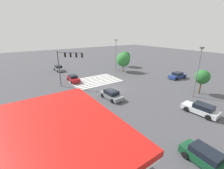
{
  "coord_description": "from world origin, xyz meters",
  "views": [
    {
      "loc": [
        15.73,
        22.67,
        10.86
      ],
      "look_at": [
        0.0,
        0.0,
        1.03
      ],
      "focal_mm": 24.0,
      "sensor_mm": 36.0,
      "label": 1
    }
  ],
  "objects_px": {
    "street_light_pole_a": "(116,52)",
    "street_light_pole_b": "(198,69)",
    "tree_corner_a": "(123,60)",
    "tree_corner_c": "(125,57)",
    "car_1": "(177,75)",
    "car_4": "(201,109)",
    "car_2": "(59,68)",
    "tree_corner_b": "(202,77)",
    "car_3": "(206,158)",
    "pedestrian": "(97,115)",
    "car_0": "(73,79)",
    "traffic_signal_mast": "(67,61)",
    "car_5": "(111,95)"
  },
  "relations": [
    {
      "from": "car_3",
      "to": "car_4",
      "type": "bearing_deg",
      "value": 122.17
    },
    {
      "from": "car_1",
      "to": "car_2",
      "type": "xyz_separation_m",
      "value": [
        21.56,
        -24.07,
        -0.01
      ]
    },
    {
      "from": "tree_corner_b",
      "to": "car_2",
      "type": "bearing_deg",
      "value": -63.1
    },
    {
      "from": "street_light_pole_b",
      "to": "tree_corner_a",
      "type": "distance_m",
      "value": 20.79
    },
    {
      "from": "pedestrian",
      "to": "tree_corner_b",
      "type": "xyz_separation_m",
      "value": [
        -19.92,
        2.83,
        2.23
      ]
    },
    {
      "from": "car_1",
      "to": "car_4",
      "type": "bearing_deg",
      "value": -134.46
    },
    {
      "from": "car_0",
      "to": "street_light_pole_b",
      "type": "relative_size",
      "value": 0.51
    },
    {
      "from": "pedestrian",
      "to": "tree_corner_a",
      "type": "relative_size",
      "value": 0.32
    },
    {
      "from": "car_2",
      "to": "tree_corner_b",
      "type": "distance_m",
      "value": 35.97
    },
    {
      "from": "traffic_signal_mast",
      "to": "car_3",
      "type": "distance_m",
      "value": 25.98
    },
    {
      "from": "tree_corner_c",
      "to": "tree_corner_a",
      "type": "bearing_deg",
      "value": 46.02
    },
    {
      "from": "car_0",
      "to": "car_4",
      "type": "relative_size",
      "value": 0.92
    },
    {
      "from": "car_4",
      "to": "tree_corner_a",
      "type": "distance_m",
      "value": 25.18
    },
    {
      "from": "car_1",
      "to": "pedestrian",
      "type": "relative_size",
      "value": 2.81
    },
    {
      "from": "car_1",
      "to": "tree_corner_a",
      "type": "height_order",
      "value": "tree_corner_a"
    },
    {
      "from": "car_0",
      "to": "car_4",
      "type": "distance_m",
      "value": 25.46
    },
    {
      "from": "tree_corner_c",
      "to": "car_0",
      "type": "bearing_deg",
      "value": 15.32
    },
    {
      "from": "car_4",
      "to": "tree_corner_a",
      "type": "height_order",
      "value": "tree_corner_a"
    },
    {
      "from": "car_4",
      "to": "traffic_signal_mast",
      "type": "bearing_deg",
      "value": 24.33
    },
    {
      "from": "street_light_pole_b",
      "to": "tree_corner_c",
      "type": "relative_size",
      "value": 1.75
    },
    {
      "from": "traffic_signal_mast",
      "to": "car_1",
      "type": "bearing_deg",
      "value": 23.64
    },
    {
      "from": "tree_corner_a",
      "to": "pedestrian",
      "type": "bearing_deg",
      "value": 43.89
    },
    {
      "from": "traffic_signal_mast",
      "to": "car_0",
      "type": "bearing_deg",
      "value": 100.79
    },
    {
      "from": "traffic_signal_mast",
      "to": "car_2",
      "type": "bearing_deg",
      "value": 126.84
    },
    {
      "from": "car_2",
      "to": "tree_corner_a",
      "type": "height_order",
      "value": "tree_corner_a"
    },
    {
      "from": "car_3",
      "to": "street_light_pole_a",
      "type": "bearing_deg",
      "value": 160.91
    },
    {
      "from": "traffic_signal_mast",
      "to": "tree_corner_c",
      "type": "relative_size",
      "value": 1.5
    },
    {
      "from": "car_5",
      "to": "street_light_pole_b",
      "type": "height_order",
      "value": "street_light_pole_b"
    },
    {
      "from": "tree_corner_a",
      "to": "tree_corner_c",
      "type": "distance_m",
      "value": 6.55
    },
    {
      "from": "car_2",
      "to": "car_3",
      "type": "distance_m",
      "value": 40.21
    },
    {
      "from": "car_5",
      "to": "street_light_pole_a",
      "type": "height_order",
      "value": "street_light_pole_a"
    },
    {
      "from": "car_2",
      "to": "car_3",
      "type": "height_order",
      "value": "car_2"
    },
    {
      "from": "car_1",
      "to": "street_light_pole_a",
      "type": "bearing_deg",
      "value": 118.23
    },
    {
      "from": "car_4",
      "to": "pedestrian",
      "type": "distance_m",
      "value": 14.33
    },
    {
      "from": "pedestrian",
      "to": "tree_corner_b",
      "type": "bearing_deg",
      "value": -53.64
    },
    {
      "from": "car_1",
      "to": "tree_corner_c",
      "type": "bearing_deg",
      "value": 99.79
    },
    {
      "from": "street_light_pole_a",
      "to": "street_light_pole_b",
      "type": "distance_m",
      "value": 23.37
    },
    {
      "from": "street_light_pole_b",
      "to": "tree_corner_b",
      "type": "distance_m",
      "value": 2.98
    },
    {
      "from": "street_light_pole_a",
      "to": "tree_corner_a",
      "type": "xyz_separation_m",
      "value": [
        -0.64,
        2.67,
        -1.78
      ]
    },
    {
      "from": "traffic_signal_mast",
      "to": "street_light_pole_a",
      "type": "xyz_separation_m",
      "value": [
        -16.3,
        -6.11,
        -0.3
      ]
    },
    {
      "from": "car_1",
      "to": "tree_corner_b",
      "type": "relative_size",
      "value": 1.07
    },
    {
      "from": "car_0",
      "to": "car_4",
      "type": "bearing_deg",
      "value": 22.74
    },
    {
      "from": "street_light_pole_b",
      "to": "car_0",
      "type": "bearing_deg",
      "value": -54.79
    },
    {
      "from": "traffic_signal_mast",
      "to": "tree_corner_c",
      "type": "xyz_separation_m",
      "value": [
        -21.48,
        -8.15,
        -2.27
      ]
    },
    {
      "from": "tree_corner_a",
      "to": "tree_corner_c",
      "type": "relative_size",
      "value": 1.09
    },
    {
      "from": "tree_corner_c",
      "to": "street_light_pole_a",
      "type": "bearing_deg",
      "value": 21.47
    },
    {
      "from": "car_0",
      "to": "street_light_pole_a",
      "type": "xyz_separation_m",
      "value": [
        -14.4,
        -3.33,
        4.46
      ]
    },
    {
      "from": "car_1",
      "to": "car_4",
      "type": "xyz_separation_m",
      "value": [
        12.52,
        11.66,
        0.0
      ]
    },
    {
      "from": "tree_corner_a",
      "to": "tree_corner_c",
      "type": "height_order",
      "value": "tree_corner_a"
    },
    {
      "from": "car_0",
      "to": "street_light_pole_a",
      "type": "relative_size",
      "value": 0.5
    }
  ]
}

